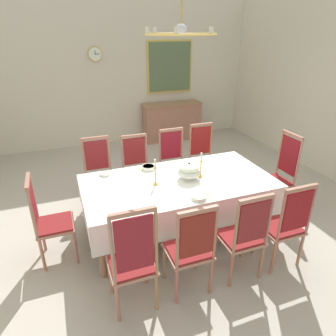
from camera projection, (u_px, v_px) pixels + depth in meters
ground at (171, 220)px, 4.43m from camera, size 6.49×7.18×0.04m
back_wall at (114, 75)px, 6.83m from camera, size 6.49×0.08×3.18m
dining_table at (178, 185)px, 3.89m from camera, size 2.42×1.23×0.77m
tablecloth at (178, 187)px, 3.90m from camera, size 2.44×1.25×0.39m
chair_south_a at (133, 260)px, 2.78m from camera, size 0.44×0.42×1.21m
chair_north_a at (99, 173)px, 4.54m from camera, size 0.44×0.42×1.10m
chair_south_b at (191, 248)px, 2.99m from camera, size 0.44×0.42×1.09m
chair_north_b at (137, 168)px, 4.73m from camera, size 0.44×0.42×1.06m
chair_south_c at (244, 235)px, 3.19m from camera, size 0.44×0.42×1.09m
chair_north_c at (174, 162)px, 4.93m from camera, size 0.44×0.42×1.09m
chair_south_d at (285, 224)px, 3.36m from camera, size 0.44×0.42×1.10m
chair_north_d at (203, 157)px, 5.09m from camera, size 0.44×0.42×1.12m
chair_head_west at (48, 219)px, 3.44m from camera, size 0.42×0.44×1.10m
chair_head_east at (279, 173)px, 4.45m from camera, size 0.42×0.44×1.20m
soup_tureen at (189, 171)px, 3.86m from camera, size 0.29×0.29×0.23m
candlestick_west at (155, 175)px, 3.71m from camera, size 0.07×0.07×0.34m
candlestick_east at (201, 167)px, 3.90m from camera, size 0.07×0.07×0.34m
bowl_near_left at (199, 197)px, 3.44m from camera, size 0.18×0.18×0.04m
bowl_near_right at (148, 167)px, 4.16m from camera, size 0.19×0.19×0.05m
bowl_far_left at (105, 174)px, 4.00m from camera, size 0.15×0.15×0.03m
spoon_primary at (208, 195)px, 3.51m from camera, size 0.07×0.17×0.01m
spoon_secondary at (140, 169)px, 4.15m from camera, size 0.06×0.17×0.01m
sideboard at (172, 121)px, 7.45m from camera, size 1.44×0.48×0.90m
mounted_clock at (95, 54)px, 6.45m from camera, size 0.30×0.06×0.30m
framed_painting at (170, 67)px, 7.14m from camera, size 1.12×0.05×1.20m
chandelier at (181, 33)px, 3.13m from camera, size 0.77×0.75×0.66m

